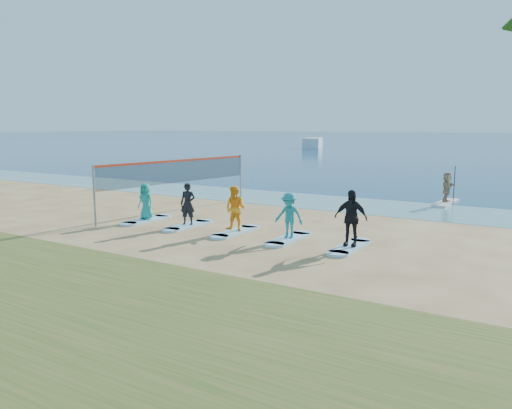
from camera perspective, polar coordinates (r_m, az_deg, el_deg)
The scene contains 16 objects.
ground at distance 17.15m, azimuth -2.46°, elevation -4.62°, with size 600.00×600.00×0.00m, color tan.
shallow_water at distance 26.34m, azimuth 10.45°, elevation 0.04°, with size 600.00×600.00×0.00m, color teal.
volleyball_net at distance 23.68m, azimuth -8.92°, elevation 3.72°, with size 1.23×9.02×2.50m.
paddleboard at distance 27.84m, azimuth 20.88°, elevation 0.18°, with size 0.70×3.00×0.12m, color silver.
paddleboarder at distance 27.73m, azimuth 20.98°, elevation 1.88°, with size 1.43×0.46×1.54m, color tan.
boat_offshore_a at distance 91.92m, azimuth 6.50°, elevation 6.40°, with size 2.83×8.18×1.88m, color silver.
surfboard_0 at distance 21.87m, azimuth -12.42°, elevation -1.73°, with size 0.70×2.20×0.09m, color #A1DBF9.
student_0 at distance 21.74m, azimuth -12.49°, elevation 0.36°, with size 0.75×0.49×1.53m, color teal.
surfboard_1 at distance 20.36m, azimuth -7.75°, elevation -2.39°, with size 0.70×2.20×0.09m, color #A1DBF9.
student_1 at distance 20.21m, azimuth -7.80°, elevation 0.07°, with size 0.61×0.40×1.68m, color black.
surfboard_2 at distance 19.01m, azimuth -2.38°, elevation -3.13°, with size 0.70×2.20×0.09m, color #A1DBF9.
student_2 at distance 18.85m, azimuth -2.39°, elevation -0.46°, with size 0.83×0.65×1.71m, color #FFA21A.
surfboard_3 at distance 17.86m, azimuth 3.77°, elevation -3.94°, with size 0.70×2.20×0.09m, color #A1DBF9.
student_3 at distance 17.69m, azimuth 3.79°, elevation -1.25°, with size 1.04×0.60×1.61m, color teal.
surfboard_4 at distance 16.94m, azimuth 10.68°, elevation -4.79°, with size 0.70×2.20×0.09m, color #A1DBF9.
student_4 at distance 16.73m, azimuth 10.77°, elevation -1.52°, with size 1.10×0.46×1.88m, color black.
Camera 1 is at (9.36, -13.79, 4.03)m, focal length 35.00 mm.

